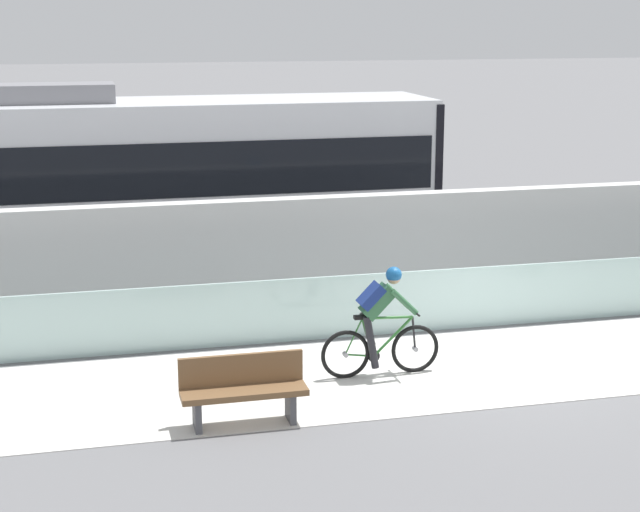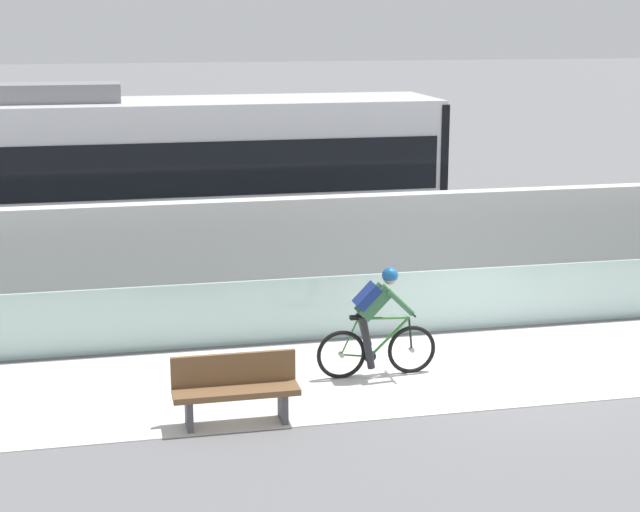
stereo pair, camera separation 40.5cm
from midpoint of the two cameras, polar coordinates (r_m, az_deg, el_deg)
name	(u,v)px [view 2 (the right image)]	position (r m, az deg, el deg)	size (l,w,h in m)	color
ground_plane	(499,366)	(15.32, 10.81, -6.15)	(200.00, 200.00, 0.00)	slate
bike_path_deck	(499,366)	(15.32, 10.81, -6.13)	(32.00, 3.20, 0.01)	silver
glass_parapet	(457,300)	(16.80, 8.43, -2.46)	(32.00, 0.05, 1.03)	silver
concrete_barrier_wall	(424,247)	(18.32, 6.51, 0.50)	(32.00, 0.36, 1.99)	silver
tram_rail_near	(385,268)	(20.85, 4.25, -0.67)	(32.00, 0.08, 0.01)	#595654
tram_rail_far	(367,252)	(22.19, 3.20, 0.22)	(32.00, 0.08, 0.01)	#595654
tram	(163,179)	(20.38, -8.30, 4.33)	(11.06, 2.54, 3.81)	silver
cyclist_on_bike	(377,323)	(14.45, 4.02, -3.80)	(1.77, 0.58, 1.61)	black
bench	(235,388)	(12.92, -3.91, -7.44)	(1.60, 0.45, 0.89)	brown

